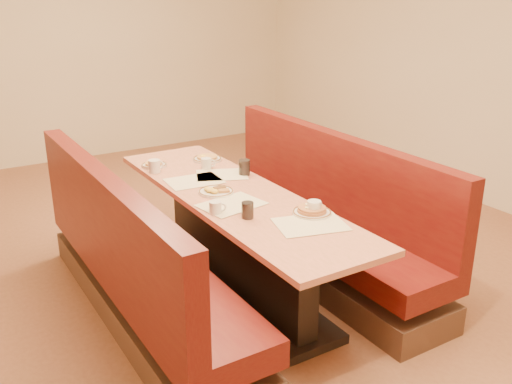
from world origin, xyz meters
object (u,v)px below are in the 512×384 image
coffee_mug_d (155,166)px  soda_tumbler_near (248,210)px  pancake_plate (312,211)px  coffee_mug_b (216,207)px  eggs_plate (216,191)px  coffee_mug_c (207,163)px  coffee_mug_a (314,208)px  diner_table (235,244)px  booth_right (318,224)px  booth_left (136,271)px  soda_tumbler_mid (244,167)px

coffee_mug_d → soda_tumbler_near: 1.16m
pancake_plate → coffee_mug_b: bearing=148.2°
eggs_plate → coffee_mug_b: 0.38m
coffee_mug_c → soda_tumbler_near: soda_tumbler_near is taller
eggs_plate → coffee_mug_a: size_ratio=2.01×
pancake_plate → coffee_mug_d: bearing=111.2°
soda_tumbler_near → coffee_mug_b: bearing=130.0°
pancake_plate → coffee_mug_a: size_ratio=2.03×
coffee_mug_b → coffee_mug_c: bearing=86.9°
coffee_mug_b → diner_table: bearing=63.3°
coffee_mug_b → soda_tumbler_near: bearing=-29.6°
eggs_plate → booth_right: bearing=-5.3°
pancake_plate → coffee_mug_a: (0.00, -0.02, 0.03)m
diner_table → coffee_mug_a: (0.24, -0.59, 0.42)m
booth_right → coffee_mug_c: size_ratio=22.09×
coffee_mug_a → soda_tumbler_near: (-0.38, 0.17, 0.00)m
coffee_mug_b → booth_left: bearing=171.1°
booth_right → soda_tumbler_near: bearing=-154.5°
coffee_mug_d → soda_tumbler_mid: 0.68m
soda_tumbler_near → soda_tumbler_mid: 0.84m
booth_left → eggs_plate: size_ratio=10.30×
diner_table → coffee_mug_d: 0.89m
pancake_plate → eggs_plate: 0.73m
soda_tumbler_near → soda_tumbler_mid: (0.41, 0.74, 0.01)m
diner_table → eggs_plate: 0.41m
coffee_mug_a → soda_tumbler_near: 0.42m
coffee_mug_a → coffee_mug_b: size_ratio=1.14×
diner_table → coffee_mug_a: coffee_mug_a is taller
diner_table → booth_right: booth_right is taller
diner_table → booth_right: 0.73m
pancake_plate → booth_right: bearing=48.7°
diner_table → coffee_mug_c: coffee_mug_c is taller
coffee_mug_a → coffee_mug_c: bearing=84.1°
coffee_mug_d → soda_tumbler_mid: soda_tumbler_mid is taller
pancake_plate → coffee_mug_c: bearing=96.7°
diner_table → booth_left: size_ratio=1.00×
coffee_mug_a → booth_left: bearing=135.9°
coffee_mug_c → coffee_mug_d: bearing=176.1°
booth_right → pancake_plate: 0.86m
booth_right → eggs_plate: (-0.83, 0.08, 0.40)m
soda_tumbler_mid → pancake_plate: bearing=-92.5°
diner_table → coffee_mug_b: bearing=-137.2°
soda_tumbler_near → soda_tumbler_mid: soda_tumbler_mid is taller
coffee_mug_b → soda_tumbler_near: (0.13, -0.16, 0.01)m
coffee_mug_d → booth_left: bearing=-133.4°
diner_table → coffee_mug_d: bearing=110.7°
coffee_mug_a → coffee_mug_d: (-0.51, 1.32, 0.00)m
diner_table → coffee_mug_b: 0.56m
booth_right → coffee_mug_b: (-1.01, -0.26, 0.43)m
booth_left → eggs_plate: 0.75m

